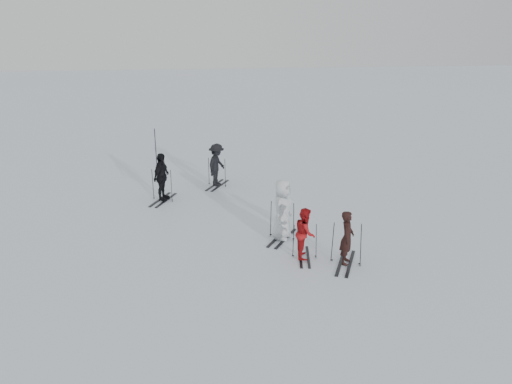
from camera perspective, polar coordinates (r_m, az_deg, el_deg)
ground at (r=17.44m, az=0.42°, el=-4.17°), size 120.00×120.00×0.00m
skier_near_dark at (r=14.92m, az=10.35°, el=-5.24°), size 0.60×0.71×1.64m
skier_red at (r=15.15m, az=5.63°, el=-4.76°), size 0.72×0.85×1.57m
skier_grey at (r=16.31m, az=3.03°, el=-2.07°), size 1.07×1.17×2.02m
skier_uphill_left at (r=20.15m, az=-10.74°, el=1.64°), size 0.89×1.22×1.92m
skier_uphill_far at (r=21.68m, az=-4.51°, el=3.06°), size 1.17×1.37×1.85m
skis_near_dark at (r=14.98m, az=10.32°, el=-5.74°), size 2.09×1.65×1.35m
skis_red at (r=15.24m, az=5.60°, el=-5.54°), size 1.65×1.06×1.12m
skis_grey at (r=16.44m, az=3.01°, el=-3.19°), size 2.05×1.78×1.32m
skis_uphill_left at (r=20.24m, az=-10.69°, el=0.84°), size 2.06×1.63×1.33m
skis_uphill_far at (r=21.76m, az=-4.49°, el=2.35°), size 1.99×1.67×1.29m
piste_marker at (r=25.23m, az=-11.40°, el=5.05°), size 0.05×0.05×1.86m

